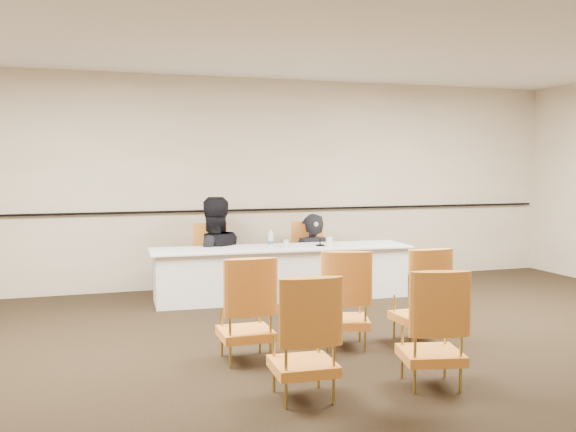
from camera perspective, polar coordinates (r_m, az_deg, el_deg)
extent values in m
plane|color=black|center=(5.81, 6.53, -12.99)|extent=(10.00, 10.00, 0.00)
plane|color=silver|center=(5.68, 6.82, 17.24)|extent=(10.00, 10.00, 0.00)
cube|color=#C2B198|center=(9.33, -3.71, 3.00)|extent=(10.00, 0.04, 3.00)
cube|color=black|center=(9.31, -3.63, 0.54)|extent=(9.80, 0.04, 0.03)
imported|color=black|center=(9.10, 2.08, -4.93)|extent=(0.60, 0.40, 1.63)
imported|color=black|center=(8.78, -6.70, -4.50)|extent=(0.99, 0.81, 1.90)
cube|color=white|center=(8.42, 2.35, -2.74)|extent=(0.36, 0.32, 0.00)
cylinder|color=silver|center=(8.35, -0.18, -2.46)|extent=(0.07, 0.07, 0.10)
cylinder|color=white|center=(8.40, 3.70, -2.34)|extent=(0.08, 0.08, 0.13)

